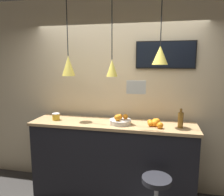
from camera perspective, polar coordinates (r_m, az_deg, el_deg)
The scene contains 11 objects.
back_wall at distance 3.35m, azimuth 1.42°, elevation 0.81°, with size 8.00×0.06×2.90m.
service_counter at distance 3.25m, azimuth 0.00°, elevation -15.95°, with size 2.30×0.55×1.11m.
fruit_bowl at distance 2.98m, azimuth 2.20°, elevation -5.98°, with size 0.30×0.30×0.15m.
orange_pile at distance 2.97m, azimuth 11.26°, elevation -6.33°, with size 0.21×0.28×0.09m.
juice_bottle at distance 2.94m, azimuth 17.48°, elevation -5.44°, with size 0.07×0.07×0.25m.
spread_jar at distance 3.28m, azimuth -14.41°, elevation -4.74°, with size 0.11×0.11×0.10m.
pendant_lamp_left at distance 3.13m, azimuth -11.32°, elevation 8.31°, with size 0.18×0.18×1.04m.
pendant_lamp_middle at distance 2.93m, azimuth -0.01°, elevation 8.03°, with size 0.15×0.15×1.04m.
pendant_lamp_right at distance 2.86m, azimuth 12.46°, elevation 10.93°, with size 0.20×0.20×0.89m.
mounted_tv at distance 3.20m, azimuth 13.77°, elevation 10.90°, with size 0.82×0.04×0.38m.
hanging_menu_board at distance 2.71m, azimuth 6.31°, elevation 2.81°, with size 0.24×0.01×0.17m.
Camera 1 is at (0.64, -2.26, 1.96)m, focal length 35.00 mm.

